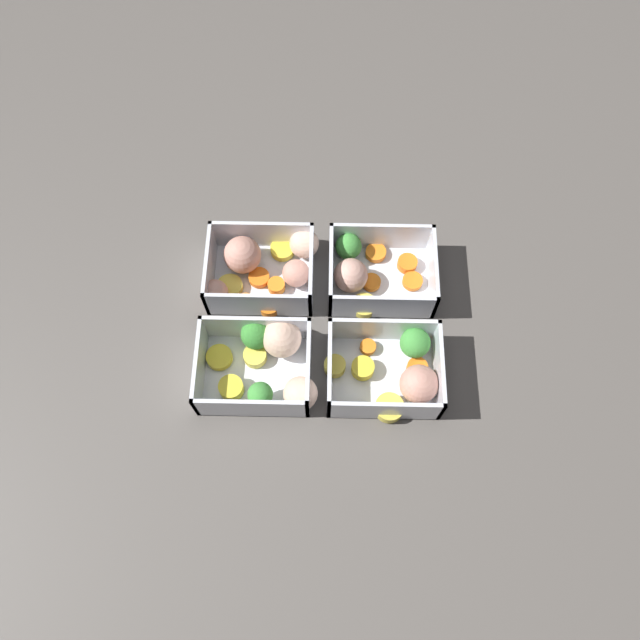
{
  "coord_description": "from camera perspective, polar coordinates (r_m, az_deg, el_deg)",
  "views": [
    {
      "loc": [
        0.01,
        -0.33,
        0.78
      ],
      "look_at": [
        0.0,
        0.0,
        0.02
      ],
      "focal_mm": 35.0,
      "sensor_mm": 36.0,
      "label": 1
    }
  ],
  "objects": [
    {
      "name": "container_near_left",
      "position": [
        0.8,
        -4.9,
        -3.92
      ],
      "size": [
        0.16,
        0.13,
        0.06
      ],
      "color": "silver",
      "rests_on": "ground_plane"
    },
    {
      "name": "container_near_right",
      "position": [
        0.8,
        6.94,
        -4.71
      ],
      "size": [
        0.16,
        0.13,
        0.06
      ],
      "color": "silver",
      "rests_on": "ground_plane"
    },
    {
      "name": "container_far_right",
      "position": [
        0.86,
        4.58,
        4.44
      ],
      "size": [
        0.15,
        0.12,
        0.06
      ],
      "color": "silver",
      "rests_on": "ground_plane"
    },
    {
      "name": "ground_plane",
      "position": [
        0.85,
        -0.0,
        -0.56
      ],
      "size": [
        4.0,
        4.0,
        0.0
      ],
      "primitive_type": "plane",
      "color": "#56514C"
    },
    {
      "name": "container_far_left",
      "position": [
        0.86,
        -5.38,
        4.82
      ],
      "size": [
        0.17,
        0.13,
        0.06
      ],
      "color": "silver",
      "rests_on": "ground_plane"
    }
  ]
}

